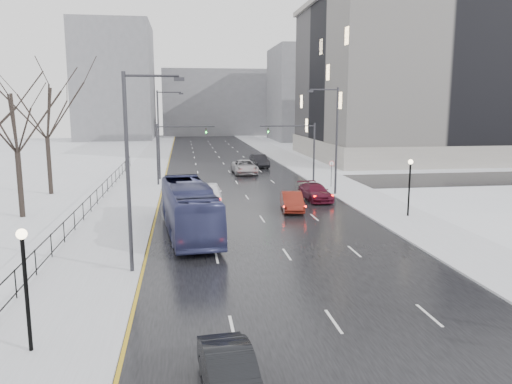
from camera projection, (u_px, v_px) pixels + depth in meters
name	position (u px, v px, depth m)	size (l,w,h in m)	color
road	(228.00, 170.00, 65.41)	(16.00, 150.00, 0.04)	black
cross_road	(238.00, 184.00, 53.71)	(130.00, 10.00, 0.04)	black
sidewalk_left	(146.00, 171.00, 63.91)	(5.00, 150.00, 0.16)	silver
sidewalk_right	(306.00, 168.00, 66.89)	(5.00, 150.00, 0.16)	silver
park_strip	(69.00, 172.00, 62.57)	(14.00, 150.00, 0.12)	white
tree_park_d	(23.00, 218.00, 37.55)	(8.75, 8.75, 12.50)	black
tree_park_e	(51.00, 195.00, 47.24)	(9.45, 9.45, 13.50)	black
iron_fence	(77.00, 216.00, 34.17)	(0.06, 70.00, 1.30)	black
streetlight_r_mid	(334.00, 136.00, 46.10)	(2.95, 0.25, 10.00)	#2D2D33
streetlight_l_near	(132.00, 163.00, 24.30)	(2.95, 0.25, 10.00)	#2D2D33
streetlight_l_far	(161.00, 130.00, 55.49)	(2.95, 0.25, 10.00)	#2D2D33
lamppost_l	(25.00, 272.00, 16.56)	(0.36, 0.36, 4.28)	black
lamppost_r_mid	(410.00, 179.00, 37.22)	(0.36, 0.36, 4.28)	black
mast_signal_right	(305.00, 145.00, 54.04)	(6.10, 0.33, 6.50)	#2D2D33
mast_signal_left	(168.00, 147.00, 51.97)	(6.10, 0.33, 6.50)	#2D2D33
no_uturn_sign	(332.00, 166.00, 50.72)	(0.60, 0.06, 2.70)	#2D2D33
civic_building	(437.00, 87.00, 80.13)	(41.00, 31.00, 24.80)	gray
bldg_far_right	(322.00, 94.00, 121.09)	(24.00, 20.00, 22.00)	slate
bldg_far_left	(115.00, 82.00, 123.24)	(18.00, 22.00, 28.00)	slate
bldg_far_center	(217.00, 103.00, 142.41)	(30.00, 18.00, 18.00)	slate
sedan_left_near	(230.00, 374.00, 14.48)	(1.46, 4.18, 1.38)	black
bus	(189.00, 209.00, 32.70)	(2.82, 12.04, 3.35)	navy
sedan_center_near	(210.00, 193.00, 43.26)	(2.03, 5.04, 1.72)	white
sedan_right_near	(292.00, 201.00, 40.01)	(1.60, 4.57, 1.51)	maroon
sedan_right_cross	(245.00, 167.00, 61.45)	(2.81, 6.09, 1.69)	#9E9DA2
sedan_right_far	(315.00, 192.00, 44.37)	(2.06, 5.07, 1.47)	#4C0D1F
sedan_right_distant	(259.00, 161.00, 67.91)	(1.81, 5.19, 1.71)	black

